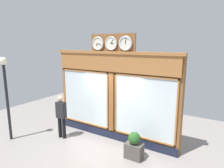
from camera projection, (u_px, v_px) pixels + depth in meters
shop_facade at (114, 95)px, 7.49m from camera, size 5.13×0.42×3.96m
pedestrian at (61, 115)px, 7.61m from camera, size 0.38×0.25×1.69m
street_lamp at (6, 85)px, 7.25m from camera, size 0.28×0.28×3.15m
planter_box at (134, 151)px, 6.34m from camera, size 0.56×0.36×0.50m
planter_shrub at (134, 138)px, 6.25m from camera, size 0.39×0.39×0.39m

